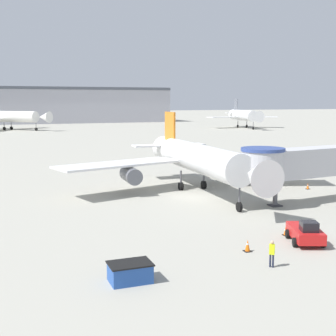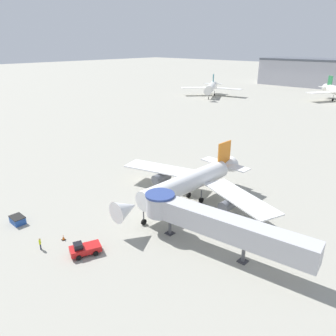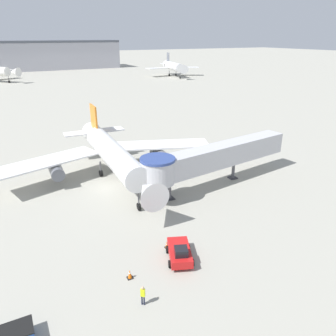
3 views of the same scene
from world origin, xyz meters
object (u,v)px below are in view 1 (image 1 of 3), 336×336
object	(u,v)px
jet_bridge	(324,161)
service_container_blue	(130,272)
main_airplane	(198,159)
pushback_tug_red	(306,232)
traffic_cone_apron_front	(248,246)
background_jet_green_tail	(12,117)
ground_crew_marshaller	(272,252)
traffic_cone_starboard_wing	(308,186)
traffic_cone_near_nose	(285,231)
background_jet_gray_tail	(244,115)

from	to	relation	value
jet_bridge	service_container_blue	bearing A→B (deg)	-157.70
main_airplane	pushback_tug_red	xyz separation A→B (m)	(-0.72, -19.88, -2.91)
traffic_cone_apron_front	background_jet_green_tail	distance (m)	142.98
main_airplane	pushback_tug_red	distance (m)	20.11
jet_bridge	background_jet_green_tail	size ratio (longest dim) A/B	0.93
ground_crew_marshaller	background_jet_green_tail	size ratio (longest dim) A/B	0.07
main_airplane	traffic_cone_starboard_wing	xyz separation A→B (m)	(12.45, -3.12, -3.33)
traffic_cone_near_nose	background_jet_gray_tail	world-z (taller)	background_jet_gray_tail
traffic_cone_near_nose	ground_crew_marshaller	bearing A→B (deg)	-131.69
pushback_tug_red	background_jet_green_tail	bearing A→B (deg)	117.08
traffic_cone_near_nose	background_jet_green_tail	world-z (taller)	background_jet_green_tail
pushback_tug_red	background_jet_green_tail	distance (m)	143.16
service_container_blue	traffic_cone_starboard_wing	distance (m)	33.04
pushback_tug_red	traffic_cone_near_nose	world-z (taller)	pushback_tug_red
background_jet_gray_tail	traffic_cone_near_nose	bearing A→B (deg)	-108.04
ground_crew_marshaller	jet_bridge	bearing A→B (deg)	84.61
pushback_tug_red	traffic_cone_near_nose	distance (m)	2.16
background_jet_green_tail	service_container_blue	bearing A→B (deg)	-135.00
jet_bridge	main_airplane	bearing A→B (deg)	133.92
ground_crew_marshaller	traffic_cone_near_nose	bearing A→B (deg)	89.97
pushback_tug_red	ground_crew_marshaller	bearing A→B (deg)	-124.60
background_jet_gray_tail	main_airplane	bearing A→B (deg)	-111.69
jet_bridge	background_jet_green_tail	xyz separation A→B (m)	(-23.65, 130.94, 0.56)
main_airplane	background_jet_gray_tail	world-z (taller)	background_jet_gray_tail
background_jet_green_tail	ground_crew_marshaller	bearing A→B (deg)	-131.59
traffic_cone_apron_front	main_airplane	bearing A→B (deg)	74.51
service_container_blue	traffic_cone_apron_front	bearing A→B (deg)	14.17
traffic_cone_near_nose	background_jet_green_tail	xyz separation A→B (m)	(-12.45, 140.44, 4.28)
background_jet_green_tail	traffic_cone_near_nose	bearing A→B (deg)	-129.51
traffic_cone_near_nose	background_jet_gray_tail	xyz separation A→B (m)	(67.42, 121.36, 4.35)
jet_bridge	background_jet_green_tail	world-z (taller)	background_jet_green_tail
service_container_blue	traffic_cone_apron_front	xyz separation A→B (m)	(8.90, 2.25, -0.16)
traffic_cone_near_nose	jet_bridge	bearing A→B (deg)	40.30
main_airplane	traffic_cone_starboard_wing	distance (m)	13.26
jet_bridge	traffic_cone_apron_front	xyz separation A→B (m)	(-15.83, -11.77, -3.63)
main_airplane	background_jet_gray_tail	distance (m)	123.10
traffic_cone_apron_front	background_jet_green_tail	size ratio (longest dim) A/B	0.03
background_jet_gray_tail	background_jet_green_tail	distance (m)	82.12
ground_crew_marshaller	background_jet_gray_tail	xyz separation A→B (m)	(72.26, 126.79, 3.70)
traffic_cone_near_nose	background_jet_gray_tail	distance (m)	138.90
traffic_cone_starboard_wing	background_jet_green_tail	size ratio (longest dim) A/B	0.03
jet_bridge	service_container_blue	distance (m)	28.64
service_container_blue	ground_crew_marshaller	xyz separation A→B (m)	(8.70, -0.91, 0.41)
service_container_blue	traffic_cone_near_nose	bearing A→B (deg)	18.46
service_container_blue	traffic_cone_near_nose	size ratio (longest dim) A/B	3.69
pushback_tug_red	background_jet_green_tail	world-z (taller)	background_jet_green_tail
background_jet_gray_tail	jet_bridge	bearing A→B (deg)	-105.67
ground_crew_marshaller	background_jet_gray_tail	size ratio (longest dim) A/B	0.06
jet_bridge	ground_crew_marshaller	bearing A→B (deg)	-144.29
main_airplane	service_container_blue	xyz separation A→B (m)	(-14.45, -22.29, -3.12)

